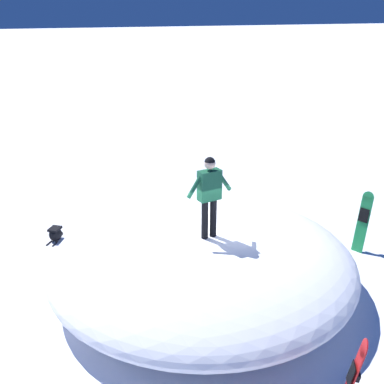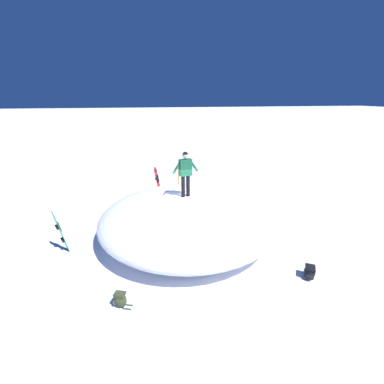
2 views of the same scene
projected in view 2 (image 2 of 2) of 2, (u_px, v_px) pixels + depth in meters
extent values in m
plane|color=white|center=(176.00, 237.00, 9.95)|extent=(240.00, 240.00, 0.00)
ellipsoid|color=white|center=(188.00, 217.00, 9.94)|extent=(8.40, 8.52, 1.42)
cylinder|color=black|center=(188.00, 186.00, 9.90)|extent=(0.14, 0.14, 0.83)
cylinder|color=black|center=(183.00, 186.00, 9.83)|extent=(0.14, 0.14, 0.83)
cube|color=#195638|center=(185.00, 167.00, 9.61)|extent=(0.49, 0.31, 0.62)
sphere|color=beige|center=(185.00, 155.00, 9.46)|extent=(0.23, 0.23, 0.23)
cylinder|color=#195638|center=(193.00, 165.00, 9.71)|extent=(0.40, 0.16, 0.51)
cylinder|color=#195638|center=(177.00, 167.00, 9.48)|extent=(0.40, 0.16, 0.51)
sphere|color=black|center=(185.00, 155.00, 9.45)|extent=(0.21, 0.21, 0.21)
cube|color=#1E8C47|center=(61.00, 233.00, 8.74)|extent=(0.37, 0.38, 1.43)
cylinder|color=#1E8C47|center=(53.00, 215.00, 8.42)|extent=(0.20, 0.29, 0.29)
cube|color=black|center=(59.00, 227.00, 8.65)|extent=(0.18, 0.25, 0.34)
cube|color=black|center=(57.00, 227.00, 8.60)|extent=(0.17, 0.21, 0.12)
cube|color=black|center=(63.00, 240.00, 8.83)|extent=(0.17, 0.21, 0.12)
cube|color=red|center=(158.00, 183.00, 13.65)|extent=(0.38, 0.38, 1.47)
cylinder|color=red|center=(155.00, 170.00, 13.44)|extent=(0.19, 0.28, 0.28)
cube|color=black|center=(158.00, 179.00, 13.57)|extent=(0.17, 0.24, 0.35)
cube|color=black|center=(156.00, 178.00, 13.59)|extent=(0.17, 0.21, 0.12)
cube|color=black|center=(159.00, 188.00, 13.74)|extent=(0.17, 0.21, 0.12)
ellipsoid|color=black|center=(310.00, 272.00, 7.64)|extent=(0.48, 0.50, 0.38)
ellipsoid|color=black|center=(309.00, 277.00, 7.51)|extent=(0.26, 0.22, 0.18)
cube|color=black|center=(310.00, 268.00, 7.59)|extent=(0.40, 0.42, 0.06)
cylinder|color=black|center=(312.00, 273.00, 7.86)|extent=(0.18, 0.25, 0.04)
cylinder|color=black|center=(305.00, 272.00, 7.92)|extent=(0.18, 0.25, 0.04)
ellipsoid|color=#383D23|center=(120.00, 300.00, 6.57)|extent=(0.39, 0.34, 0.43)
ellipsoid|color=#4B5131|center=(115.00, 301.00, 6.61)|extent=(0.15, 0.20, 0.21)
cube|color=#383D23|center=(120.00, 294.00, 6.51)|extent=(0.33, 0.29, 0.06)
cylinder|color=#383D23|center=(127.00, 309.00, 6.55)|extent=(0.23, 0.12, 0.04)
cylinder|color=#383D23|center=(129.00, 305.00, 6.67)|extent=(0.23, 0.12, 0.04)
cylinder|color=orange|center=(179.00, 177.00, 14.58)|extent=(0.06, 0.06, 1.59)
cylinder|color=yellow|center=(179.00, 168.00, 14.41)|extent=(0.10, 0.10, 0.06)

